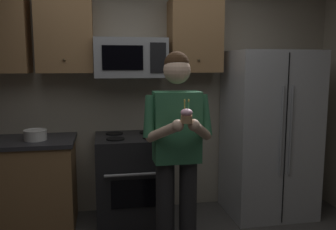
# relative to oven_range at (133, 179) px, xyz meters

# --- Properties ---
(wall_back) EXTENTS (4.40, 0.10, 2.60)m
(wall_back) POSITION_rel_oven_range_xyz_m (0.15, 0.39, 0.84)
(wall_back) COLOR #B7AD99
(wall_back) RESTS_ON ground
(oven_range) EXTENTS (0.76, 0.70, 0.93)m
(oven_range) POSITION_rel_oven_range_xyz_m (0.00, 0.00, 0.00)
(oven_range) COLOR black
(oven_range) RESTS_ON ground
(microwave) EXTENTS (0.74, 0.41, 0.40)m
(microwave) POSITION_rel_oven_range_xyz_m (0.00, 0.12, 1.26)
(microwave) COLOR #9EA0A5
(refrigerator) EXTENTS (0.90, 0.75, 1.80)m
(refrigerator) POSITION_rel_oven_range_xyz_m (1.50, -0.04, 0.44)
(refrigerator) COLOR #B7BABF
(refrigerator) RESTS_ON ground
(cabinet_row_upper) EXTENTS (2.78, 0.36, 0.76)m
(cabinet_row_upper) POSITION_rel_oven_range_xyz_m (-0.57, 0.17, 1.49)
(cabinet_row_upper) COLOR #9E7247
(counter_left) EXTENTS (1.44, 0.66, 0.92)m
(counter_left) POSITION_rel_oven_range_xyz_m (-1.30, 0.02, 0.00)
(counter_left) COLOR #9E7247
(counter_left) RESTS_ON ground
(bowl_large_white) EXTENTS (0.22, 0.22, 0.10)m
(bowl_large_white) POSITION_rel_oven_range_xyz_m (-0.95, -0.02, 0.51)
(bowl_large_white) COLOR white
(bowl_large_white) RESTS_ON counter_left
(person) EXTENTS (0.60, 0.48, 1.76)m
(person) POSITION_rel_oven_range_xyz_m (0.30, -0.83, 0.53)
(person) COLOR #262628
(person) RESTS_ON ground
(cupcake) EXTENTS (0.09, 0.09, 0.17)m
(cupcake) POSITION_rel_oven_range_xyz_m (0.30, -1.16, 0.83)
(cupcake) COLOR #A87F56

